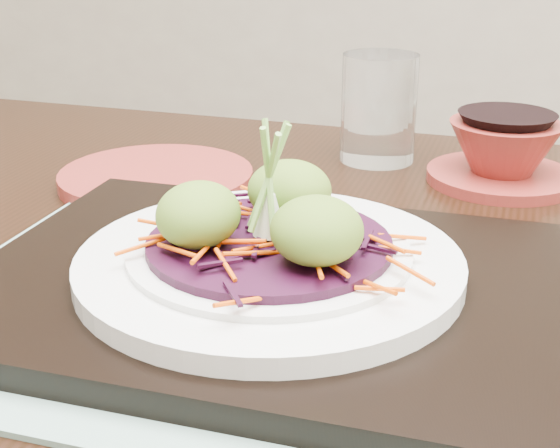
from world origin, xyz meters
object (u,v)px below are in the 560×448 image
(white_plate, at_px, (269,262))
(water_glass, at_px, (379,108))
(dining_table, at_px, (315,410))
(terracotta_side_plate, at_px, (156,177))
(serving_tray, at_px, (270,285))
(terracotta_bowl_set, at_px, (503,156))

(white_plate, distance_m, water_glass, 0.33)
(dining_table, relative_size, terracotta_side_plate, 7.01)
(dining_table, bearing_deg, water_glass, 93.93)
(dining_table, height_order, white_plate, white_plate)
(terracotta_side_plate, bearing_deg, dining_table, -36.55)
(serving_tray, relative_size, terracotta_side_plate, 2.11)
(dining_table, relative_size, water_glass, 11.76)
(white_plate, relative_size, terracotta_side_plate, 1.37)
(serving_tray, distance_m, terracotta_side_plate, 0.26)
(terracotta_side_plate, height_order, terracotta_bowl_set, terracotta_bowl_set)
(terracotta_bowl_set, bearing_deg, white_plate, -111.64)
(dining_table, height_order, serving_tray, serving_tray)
(serving_tray, height_order, water_glass, water_glass)
(terracotta_side_plate, relative_size, water_glass, 1.68)
(terracotta_side_plate, distance_m, terracotta_bowl_set, 0.32)
(dining_table, bearing_deg, white_plate, -124.87)
(terracotta_bowl_set, bearing_deg, dining_table, -109.99)
(serving_tray, relative_size, white_plate, 1.54)
(serving_tray, distance_m, water_glass, 0.33)
(serving_tray, bearing_deg, water_glass, 88.10)
(terracotta_side_plate, bearing_deg, terracotta_bowl_set, 20.77)
(terracotta_side_plate, height_order, water_glass, water_glass)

